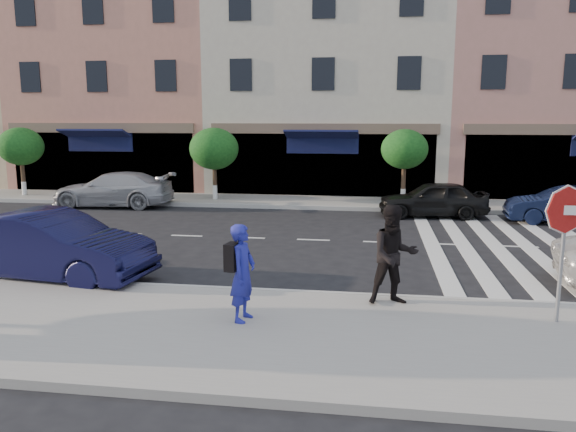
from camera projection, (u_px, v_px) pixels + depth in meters
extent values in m
plane|color=black|center=(296.00, 277.00, 13.14)|extent=(120.00, 120.00, 0.00)
cube|color=gray|center=(266.00, 335.00, 9.48)|extent=(60.00, 4.50, 0.15)
cube|color=gray|center=(330.00, 203.00, 23.84)|extent=(60.00, 3.00, 0.15)
cube|color=tan|center=(135.00, 53.00, 30.05)|extent=(10.00, 9.00, 14.00)
cube|color=beige|center=(331.00, 80.00, 28.79)|extent=(11.00, 9.00, 11.00)
cylinder|color=#473323|center=(23.00, 177.00, 25.52)|extent=(0.18, 0.18, 1.65)
cylinder|color=silver|center=(24.00, 188.00, 25.61)|extent=(0.20, 0.20, 0.60)
ellipsoid|color=#124014|center=(21.00, 146.00, 25.28)|extent=(2.00, 2.00, 1.70)
cylinder|color=#473323|center=(215.00, 181.00, 24.21)|extent=(0.18, 0.18, 1.60)
cylinder|color=silver|center=(215.00, 192.00, 24.30)|extent=(0.20, 0.20, 0.60)
ellipsoid|color=#124014|center=(214.00, 149.00, 23.97)|extent=(2.10, 2.10, 1.79)
cylinder|color=#473323|center=(403.00, 183.00, 23.04)|extent=(0.18, 0.18, 1.71)
cylinder|color=silver|center=(403.00, 196.00, 23.14)|extent=(0.20, 0.20, 0.60)
ellipsoid|color=#124014|center=(405.00, 149.00, 22.80)|extent=(1.90, 1.90, 1.62)
cylinder|color=gray|center=(561.00, 261.00, 9.70)|extent=(0.07, 0.07, 2.20)
cylinder|color=white|center=(566.00, 210.00, 9.53)|extent=(0.86, 0.05, 0.86)
cylinder|color=#9E1411|center=(567.00, 210.00, 9.51)|extent=(0.80, 0.06, 0.80)
cube|color=white|center=(567.00, 210.00, 9.48)|extent=(0.45, 0.04, 0.16)
imported|color=navy|center=(243.00, 273.00, 9.83)|extent=(0.51, 0.69, 1.73)
imported|color=black|center=(394.00, 255.00, 10.68)|extent=(1.09, 0.94, 1.92)
imported|color=black|center=(50.00, 246.00, 12.84)|extent=(4.97, 2.29, 1.58)
imported|color=#A1A1A6|center=(113.00, 189.00, 23.16)|extent=(4.99, 2.22, 1.42)
imported|color=black|center=(433.00, 199.00, 20.81)|extent=(4.04, 1.84, 1.34)
imported|color=black|center=(565.00, 205.00, 19.53)|extent=(3.97, 1.57, 1.28)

